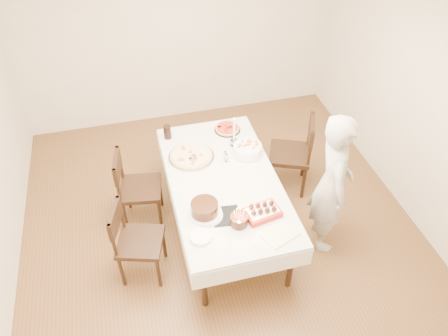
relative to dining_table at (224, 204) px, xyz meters
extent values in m
plane|color=brown|center=(-0.05, -0.09, -0.38)|extent=(5.00, 5.00, 0.00)
cube|color=beige|center=(-0.05, 2.41, 0.98)|extent=(4.50, 0.04, 2.70)
cube|color=beige|center=(2.20, -0.09, 0.98)|extent=(0.04, 5.00, 2.70)
plane|color=white|center=(-0.05, -0.09, 2.33)|extent=(5.00, 5.00, 0.00)
cube|color=silver|center=(0.00, 0.00, 0.00)|extent=(1.46, 2.29, 0.75)
imported|color=beige|center=(1.03, -0.43, 0.47)|extent=(0.54, 0.70, 1.69)
cylinder|color=beige|center=(-0.26, 0.46, 0.40)|extent=(0.65, 0.65, 0.04)
cylinder|color=red|center=(0.26, 0.85, 0.40)|extent=(0.41, 0.41, 0.04)
cube|color=#B21E1E|center=(0.40, 0.43, 0.38)|extent=(0.24, 0.24, 0.01)
cylinder|color=white|center=(0.37, 0.36, 0.44)|extent=(0.33, 0.33, 0.10)
cylinder|color=white|center=(0.26, 0.55, 0.57)|extent=(0.11, 0.11, 0.40)
cylinder|color=black|center=(-0.46, 0.88, 0.46)|extent=(0.09, 0.09, 0.17)
cylinder|color=#361A0D|center=(-0.30, -0.41, 0.44)|extent=(0.35, 0.35, 0.13)
cube|color=black|center=(-0.11, -0.50, 0.38)|extent=(0.29, 0.29, 0.01)
cylinder|color=#3D1E10|center=(-0.02, -0.63, 0.47)|extent=(0.21, 0.21, 0.16)
cube|color=beige|center=(0.32, -0.86, 0.38)|extent=(0.38, 0.32, 0.03)
cylinder|color=white|center=(-0.41, -0.71, 0.40)|extent=(0.21, 0.21, 0.04)
cylinder|color=white|center=(-0.28, -0.46, 0.38)|extent=(0.39, 0.39, 0.01)
camera|label=1|loc=(-0.85, -3.27, 3.57)|focal=35.00mm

